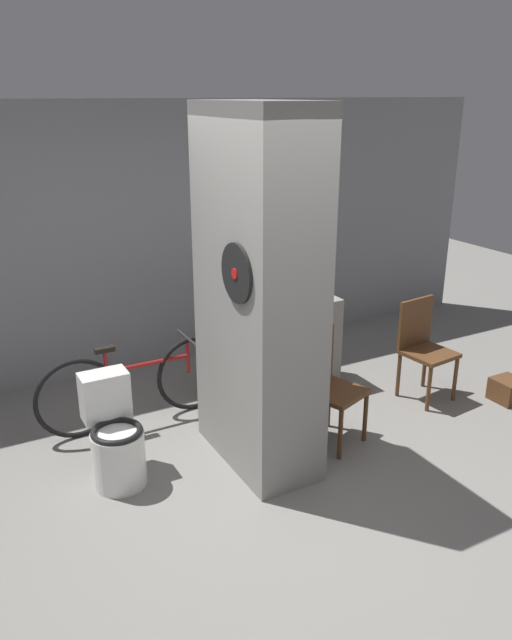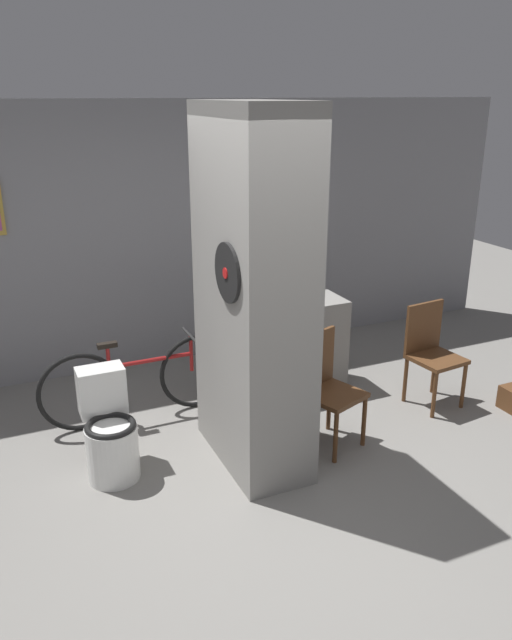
{
  "view_description": "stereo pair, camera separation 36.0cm",
  "coord_description": "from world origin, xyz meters",
  "views": [
    {
      "loc": [
        -1.95,
        -3.13,
        2.64
      ],
      "look_at": [
        0.27,
        0.94,
        0.95
      ],
      "focal_mm": 35.0,
      "sensor_mm": 36.0,
      "label": 1
    },
    {
      "loc": [
        -1.63,
        -3.29,
        2.64
      ],
      "look_at": [
        0.27,
        0.94,
        0.95
      ],
      "focal_mm": 35.0,
      "sensor_mm": 36.0,
      "label": 2
    }
  ],
  "objects": [
    {
      "name": "ground_plane",
      "position": [
        0.0,
        0.0,
        0.0
      ],
      "size": [
        14.0,
        14.0,
        0.0
      ],
      "primitive_type": "plane",
      "color": "gray"
    },
    {
      "name": "wall_back",
      "position": [
        -0.0,
        2.63,
        1.3
      ],
      "size": [
        8.0,
        0.09,
        2.6
      ],
      "color": "gray",
      "rests_on": "ground_plane"
    },
    {
      "name": "pillar_center",
      "position": [
        0.06,
        0.54,
        1.3
      ],
      "size": [
        0.56,
        1.08,
        2.6
      ],
      "color": "gray",
      "rests_on": "ground_plane"
    },
    {
      "name": "counter_shelf",
      "position": [
        0.73,
        1.48,
        0.43
      ],
      "size": [
        1.27,
        0.44,
        0.85
      ],
      "color": "gray",
      "rests_on": "ground_plane"
    },
    {
      "name": "toilet",
      "position": [
        -0.98,
        0.74,
        0.33
      ],
      "size": [
        0.38,
        0.54,
        0.77
      ],
      "color": "white",
      "rests_on": "ground_plane"
    },
    {
      "name": "chair_near_pillar",
      "position": [
        0.66,
        0.49,
        0.5
      ],
      "size": [
        0.52,
        0.52,
        0.91
      ],
      "rotation": [
        0.0,
        0.0,
        0.35
      ],
      "color": "brown",
      "rests_on": "ground_plane"
    },
    {
      "name": "chair_by_doorway",
      "position": [
        1.87,
        0.72,
        0.5
      ],
      "size": [
        0.45,
        0.45,
        0.91
      ],
      "rotation": [
        0.0,
        0.0,
        0.11
      ],
      "color": "brown",
      "rests_on": "ground_plane"
    },
    {
      "name": "bicycle",
      "position": [
        -0.56,
        1.47,
        0.36
      ],
      "size": [
        1.7,
        0.42,
        0.74
      ],
      "color": "black",
      "rests_on": "ground_plane"
    },
    {
      "name": "bottle_tall",
      "position": [
        0.79,
        1.44,
        0.96
      ],
      "size": [
        0.06,
        0.06,
        0.31
      ],
      "color": "olive",
      "rests_on": "counter_shelf"
    },
    {
      "name": "floor_crate",
      "position": [
        2.5,
        0.25,
        0.1
      ],
      "size": [
        0.26,
        0.26,
        0.21
      ],
      "color": "brown",
      "rests_on": "ground_plane"
    }
  ]
}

